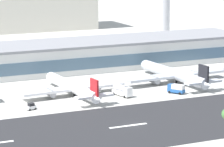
# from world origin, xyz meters

# --- Properties ---
(ground_plane) EXTENTS (1400.00, 1400.00, 0.00)m
(ground_plane) POSITION_xyz_m (0.00, 0.00, 0.00)
(ground_plane) COLOR #B2AFA8
(runway_strip) EXTENTS (800.00, 42.74, 0.08)m
(runway_strip) POSITION_xyz_m (0.00, -0.11, 0.04)
(runway_strip) COLOR #262628
(runway_strip) RESTS_ON ground_plane
(runway_centreline_dash_4) EXTENTS (12.00, 1.20, 0.01)m
(runway_centreline_dash_4) POSITION_xyz_m (-1.83, -0.11, 0.09)
(runway_centreline_dash_4) COLOR white
(runway_centreline_dash_4) RESTS_ON runway_strip
(terminal_building) EXTENTS (152.83, 28.62, 11.67)m
(terminal_building) POSITION_xyz_m (17.10, 85.62, 5.84)
(terminal_building) COLOR silver
(terminal_building) RESTS_ON ground_plane
(airliner_red_tail_gate_1) EXTENTS (38.59, 42.82, 8.94)m
(airliner_red_tail_gate_1) POSITION_xyz_m (-3.05, 40.61, 2.84)
(airliner_red_tail_gate_1) COLOR white
(airliner_red_tail_gate_1) RESTS_ON ground_plane
(airliner_black_tail_gate_2) EXTENTS (42.76, 46.74, 9.76)m
(airliner_black_tail_gate_2) POSITION_xyz_m (39.91, 44.18, 3.10)
(airliner_black_tail_gate_2) COLOR silver
(airliner_black_tail_gate_2) RESTS_ON ground_plane
(service_baggage_tug_0) EXTENTS (3.55, 2.70, 2.20)m
(service_baggage_tug_0) POSITION_xyz_m (-22.17, 28.85, 1.05)
(service_baggage_tug_0) COLOR white
(service_baggage_tug_0) RESTS_ON ground_plane
(service_fuel_truck_1) EXTENTS (4.46, 8.87, 3.95)m
(service_fuel_truck_1) POSITION_xyz_m (12.15, 33.54, 2.03)
(service_fuel_truck_1) COLOR white
(service_fuel_truck_1) RESTS_ON ground_plane
(service_box_truck_2) EXTENTS (5.24, 6.35, 3.25)m
(service_box_truck_2) POSITION_xyz_m (31.18, 29.14, 1.79)
(service_box_truck_2) COLOR #23569E
(service_box_truck_2) RESTS_ON ground_plane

